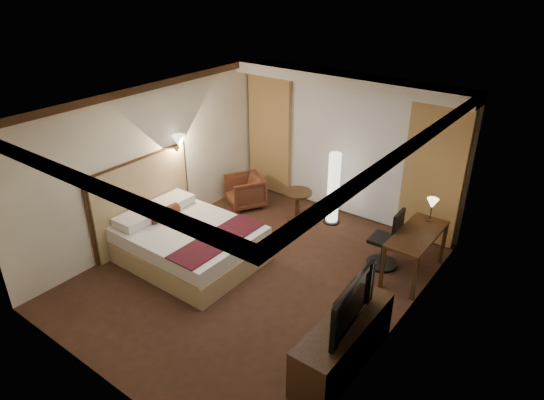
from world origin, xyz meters
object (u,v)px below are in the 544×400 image
Objects in this scene: office_chair at (384,238)px; dresser at (343,343)px; armchair at (245,190)px; floor_lamp at (333,188)px; side_table at (298,206)px; television at (345,299)px; desk at (414,254)px; bed at (190,244)px.

office_chair reaches higher than dresser.
floor_lamp is at bearing 45.10° from armchair.
office_chair is (1.96, -0.44, 0.22)m from side_table.
office_chair is at bearing 8.00° from television.
floor_lamp is (1.74, 0.45, 0.35)m from armchair.
armchair is at bearing 176.01° from desk.
dresser reaches higher than side_table.
side_table is (1.16, 0.14, -0.05)m from armchair.
desk is (1.87, -0.70, -0.33)m from floor_lamp.
television is (3.09, -0.50, 0.66)m from bed.
side_table is 0.77m from floor_lamp.
side_table is at bearing 165.03° from office_chair.
side_table is 0.35× the size of dresser.
office_chair is 0.92× the size of television.
armchair is at bearing 104.65° from bed.
bed is 3.63× the size of side_table.
armchair is 1.17× the size of side_table.
floor_lamp is (0.57, 0.30, 0.41)m from side_table.
office_chair reaches higher than armchair.
floor_lamp is at bearing 122.62° from dresser.
armchair is 1.17m from side_table.
armchair is at bearing -173.08° from side_table.
armchair is 3.62m from desk.
television is at bearing -79.47° from office_chair.
office_chair is at bearing 103.47° from dresser.
desk is at bearing 91.24° from dresser.
desk is at bearing 3.62° from office_chair.
dresser is at bearing -4.20° from armchair.
floor_lamp is at bearing 27.90° from side_table.
floor_lamp is 1.09× the size of desk.
dresser reaches higher than bed.
armchair is 4.46m from dresser.
floor_lamp is 1.36× the size of office_chair.
bed is 3.56m from desk.
floor_lamp reaches higher than office_chair.
television is (2.46, -2.70, 0.68)m from side_table.
desk reaches higher than dresser.
side_table is at bearing 37.65° from armchair.
armchair is 1.83m from floor_lamp.
desk is at bearing -4.25° from television.
office_chair reaches higher than desk.
television is at bearing -4.43° from armchair.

